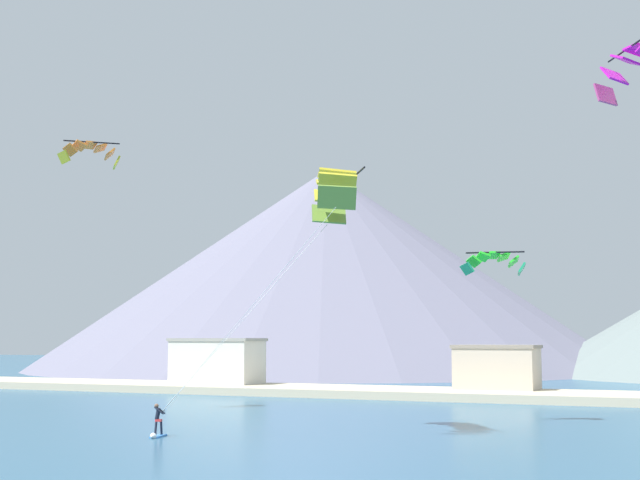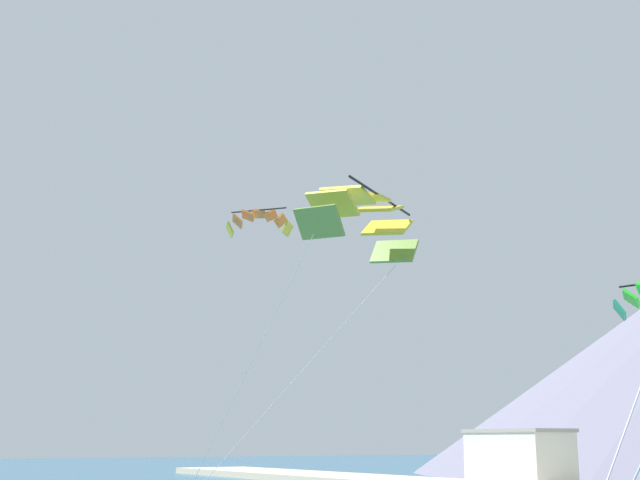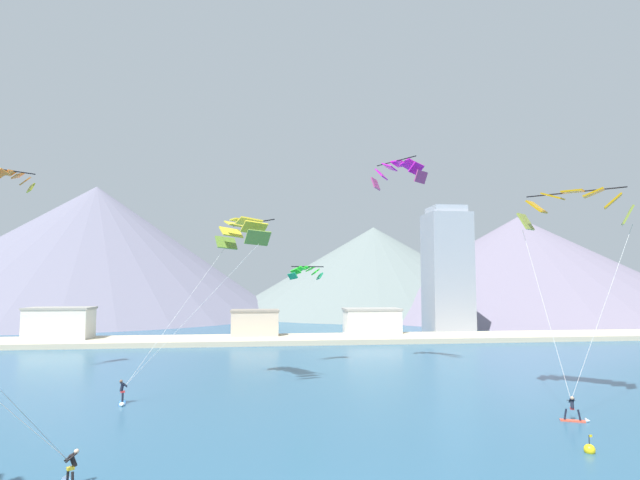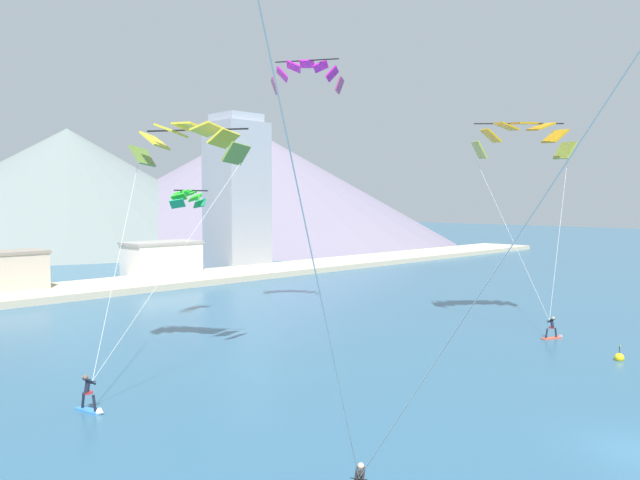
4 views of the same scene
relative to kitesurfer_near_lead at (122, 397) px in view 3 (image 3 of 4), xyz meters
The scene contains 17 objects.
kitesurfer_near_lead is the anchor object (origin of this frame).
kitesurfer_near_trail 14.60m from the kitesurfer_near_lead, 83.51° to the right, with size 1.28×1.68×1.62m.
kitesurfer_mid_center 30.59m from the kitesurfer_near_lead, 15.05° to the right, with size 1.76×1.06×1.65m.
parafoil_kite_near_lead 15.62m from the kitesurfer_near_lead, 28.47° to the left, with size 10.67×7.77×12.71m.
parafoil_kite_mid_center 35.92m from the kitesurfer_near_lead, ahead, with size 7.19×7.36×14.40m.
parafoil_kite_distant_high_outer 22.54m from the kitesurfer_near_lead, 45.12° to the left, with size 3.91×2.70×1.47m.
parafoil_kite_distant_low_drift 24.74m from the kitesurfer_near_lead, 141.39° to the left, with size 3.31×4.10×1.78m.
parafoil_kite_distant_mid_solo 32.35m from the kitesurfer_near_lead, 24.37° to the left, with size 5.03×5.27×2.65m.
race_marker_buoy 29.77m from the kitesurfer_near_lead, 26.63° to the right, with size 0.56×0.56×1.02m.
shoreline_strip 38.35m from the kitesurfer_near_lead, 70.26° to the left, with size 180.00×10.00×0.70m, color beige.
shore_building_harbour_front 41.88m from the kitesurfer_near_lead, 116.37° to the left, with size 8.91×4.68×5.14m.
shore_building_promenade_mid 49.12m from the kitesurfer_near_lead, 56.06° to the left, with size 8.94×5.21×4.55m.
shore_building_quay_east 39.99m from the kitesurfer_near_lead, 77.03° to the left, with size 7.25×4.51×4.55m.
highrise_tower 61.15m from the kitesurfer_near_lead, 46.76° to the left, with size 7.00×7.00×21.60m.
mountain_peak_west_ridge 112.37m from the kitesurfer_near_lead, 67.80° to the left, with size 84.15×84.15×24.58m.
mountain_peak_central_summit 106.74m from the kitesurfer_near_lead, 108.83° to the left, with size 99.06×99.06×34.17m.
mountain_peak_east_shoulder 116.64m from the kitesurfer_near_lead, 48.19° to the left, with size 92.80×92.80×25.90m.
Camera 3 is at (-3.19, -18.93, 8.73)m, focal length 28.00 mm.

